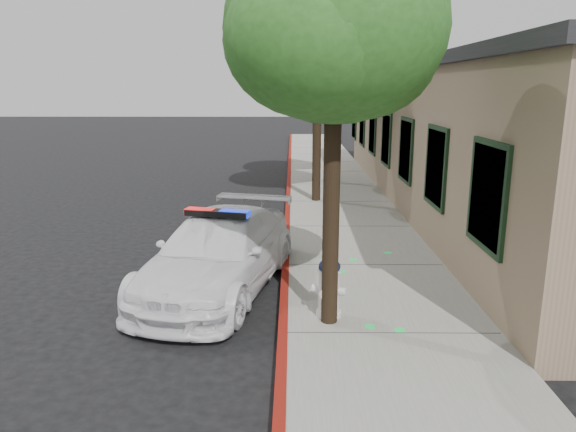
# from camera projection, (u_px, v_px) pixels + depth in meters

# --- Properties ---
(ground) EXTENTS (120.00, 120.00, 0.00)m
(ground) POSITION_uv_depth(u_px,v_px,m) (279.00, 342.00, 7.63)
(ground) COLOR black
(ground) RESTS_ON ground
(sidewalk) EXTENTS (3.20, 60.00, 0.15)m
(sidewalk) POSITION_uv_depth(u_px,v_px,m) (363.00, 268.00, 10.51)
(sidewalk) COLOR gray
(sidewalk) RESTS_ON ground
(red_curb) EXTENTS (0.14, 60.00, 0.16)m
(red_curb) POSITION_uv_depth(u_px,v_px,m) (286.00, 268.00, 10.52)
(red_curb) COLOR maroon
(red_curb) RESTS_ON ground
(clapboard_building) EXTENTS (7.30, 20.89, 4.24)m
(clapboard_building) POSITION_uv_depth(u_px,v_px,m) (511.00, 137.00, 15.82)
(clapboard_building) COLOR #8C725C
(clapboard_building) RESTS_ON ground
(police_car) EXTENTS (2.90, 4.98, 1.48)m
(police_car) POSITION_uv_depth(u_px,v_px,m) (219.00, 253.00, 9.48)
(police_car) COLOR white
(police_car) RESTS_ON ground
(fire_hydrant) EXTENTS (0.54, 0.47, 0.93)m
(fire_hydrant) POSITION_uv_depth(u_px,v_px,m) (329.00, 287.00, 8.05)
(fire_hydrant) COLOR silver
(fire_hydrant) RESTS_ON sidewalk
(street_tree_near) EXTENTS (2.96, 3.03, 5.43)m
(street_tree_near) POSITION_uv_depth(u_px,v_px,m) (335.00, 37.00, 7.00)
(street_tree_near) COLOR black
(street_tree_near) RESTS_ON sidewalk
(street_tree_mid) EXTENTS (3.41, 3.15, 6.01)m
(street_tree_mid) POSITION_uv_depth(u_px,v_px,m) (319.00, 47.00, 15.49)
(street_tree_mid) COLOR black
(street_tree_mid) RESTS_ON sidewalk
(street_tree_far) EXTENTS (3.32, 3.05, 5.77)m
(street_tree_far) POSITION_uv_depth(u_px,v_px,m) (318.00, 60.00, 18.89)
(street_tree_far) COLOR black
(street_tree_far) RESTS_ON sidewalk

